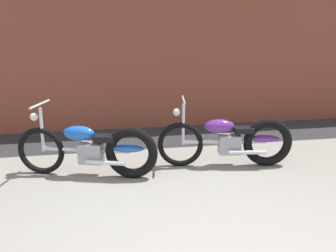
% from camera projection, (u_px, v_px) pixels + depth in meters
% --- Properties ---
extents(sidewalk_slab, '(36.00, 3.50, 0.01)m').
position_uv_depth(sidewalk_slab, '(187.00, 190.00, 4.86)').
color(sidewalk_slab, gray).
rests_on(sidewalk_slab, ground).
extents(motorcycle_blue, '(1.94, 0.83, 1.03)m').
position_uv_depth(motorcycle_blue, '(96.00, 149.00, 5.22)').
color(motorcycle_blue, black).
rests_on(motorcycle_blue, ground).
extents(motorcycle_purple, '(1.99, 0.67, 1.03)m').
position_uv_depth(motorcycle_purple, '(235.00, 140.00, 5.62)').
color(motorcycle_purple, black).
rests_on(motorcycle_purple, ground).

